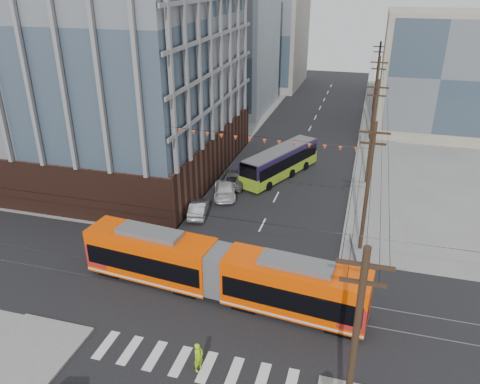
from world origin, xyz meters
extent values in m
plane|color=slate|center=(0.00, 0.00, 0.00)|extent=(160.00, 160.00, 0.00)
cube|color=#381E16|center=(-22.00, 23.00, 14.30)|extent=(30.00, 25.00, 28.60)
cube|color=#8C99A5|center=(-17.00, 52.00, 9.00)|extent=(18.00, 16.00, 18.00)
cube|color=gray|center=(16.00, 48.00, 8.00)|extent=(14.00, 14.00, 16.00)
cube|color=gray|center=(-14.00, 72.00, 10.00)|extent=(16.00, 18.00, 20.00)
cube|color=#8C99A5|center=(18.00, 68.00, 7.00)|extent=(16.00, 16.00, 14.00)
cylinder|color=black|center=(8.50, -6.00, 5.50)|extent=(0.30, 0.30, 11.00)
cylinder|color=black|center=(8.50, 56.00, 5.50)|extent=(0.30, 0.30, 11.00)
imported|color=silver|center=(-6.09, 14.31, 0.70)|extent=(2.29, 4.45, 1.40)
imported|color=silver|center=(-5.01, 18.95, 0.75)|extent=(3.49, 5.55, 1.50)
imported|color=#555555|center=(-5.01, 21.79, 0.73)|extent=(3.24, 5.58, 1.46)
imported|color=#A0E615|center=(0.44, -3.28, 0.91)|extent=(0.64, 0.77, 1.82)
cube|color=gray|center=(8.30, 11.17, 0.43)|extent=(1.70, 4.38, 0.85)
camera|label=1|loc=(7.98, -21.52, 20.09)|focal=35.00mm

